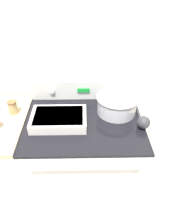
# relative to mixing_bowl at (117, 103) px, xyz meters

# --- Properties ---
(kitchen_wall) EXTENTS (8.00, 0.05, 2.50)m
(kitchen_wall) POSITION_rel_mixing_bowl_xyz_m (-0.23, 0.25, 0.26)
(kitchen_wall) COLOR silver
(kitchen_wall) RESTS_ON ground_plane
(stove_range) EXTENTS (0.78, 0.66, 0.92)m
(stove_range) POSITION_rel_mixing_bowl_xyz_m (-0.23, -0.10, -0.53)
(stove_range) COLOR silver
(stove_range) RESTS_ON ground_plane
(control_panel) EXTENTS (0.78, 0.07, 0.15)m
(control_panel) POSITION_rel_mixing_bowl_xyz_m (-0.23, 0.19, 0.00)
(control_panel) COLOR silver
(control_panel) RESTS_ON stove_range
(mixing_bowl) EXTENTS (0.28, 0.28, 0.13)m
(mixing_bowl) POSITION_rel_mixing_bowl_xyz_m (0.00, 0.00, 0.00)
(mixing_bowl) COLOR silver
(mixing_bowl) RESTS_ON stove_range
(casserole_dish) EXTENTS (0.35, 0.24, 0.06)m
(casserole_dish) POSITION_rel_mixing_bowl_xyz_m (-0.39, -0.12, -0.04)
(casserole_dish) COLOR silver
(casserole_dish) RESTS_ON stove_range
(ladle) EXTENTS (0.08, 0.30, 0.08)m
(ladle) POSITION_rel_mixing_bowl_xyz_m (0.15, -0.16, -0.03)
(ladle) COLOR #333338
(ladle) RESTS_ON stove_range
(spice_jar_brown_cap) EXTENTS (0.06, 0.06, 0.09)m
(spice_jar_brown_cap) POSITION_rel_mixing_bowl_xyz_m (-0.71, -0.02, -0.01)
(spice_jar_brown_cap) COLOR tan
(spice_jar_brown_cap) RESTS_ON side_counter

